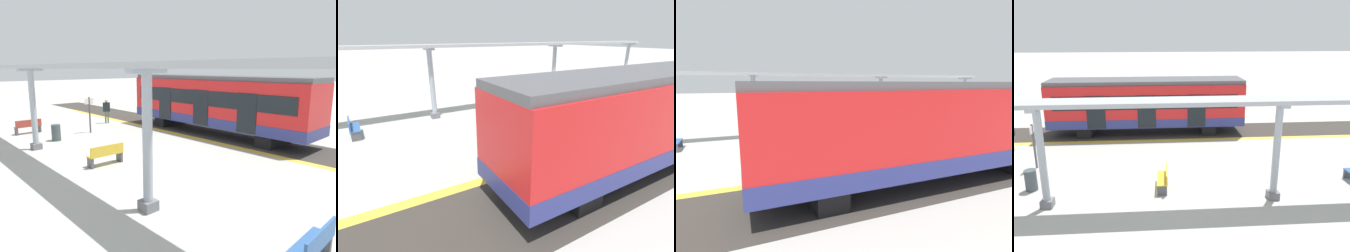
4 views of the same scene
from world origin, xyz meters
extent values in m
plane|color=#ACADA4|center=(0.00, 0.00, 0.00)|extent=(176.00, 176.00, 0.00)
cube|color=gold|center=(-3.87, 0.00, 0.00)|extent=(0.42, 32.32, 0.01)
cube|color=#38332D|center=(-5.68, 0.00, 0.00)|extent=(3.20, 44.32, 0.01)
cube|color=red|center=(-5.68, -0.80, 1.94)|extent=(2.60, 12.14, 2.60)
cube|color=navy|center=(-5.68, -0.80, 0.92)|extent=(2.63, 12.16, 0.55)
cube|color=#515156|center=(-5.68, -0.80, 3.36)|extent=(2.39, 12.14, 0.24)
cube|color=black|center=(-4.37, -0.80, 2.25)|extent=(0.03, 11.17, 0.84)
cube|color=black|center=(-4.36, -3.83, 1.69)|extent=(0.04, 1.10, 2.00)
cube|color=black|center=(-4.36, -0.80, 1.69)|extent=(0.04, 1.10, 2.00)
cube|color=black|center=(-4.36, 2.24, 1.69)|extent=(0.04, 1.10, 2.00)
cube|color=black|center=(-5.68, 3.08, 0.32)|extent=(2.21, 0.90, 0.64)
cube|color=black|center=(-5.68, -4.68, 0.32)|extent=(2.21, 0.90, 0.64)
cube|color=slate|center=(3.63, -4.37, 0.15)|extent=(0.44, 0.44, 0.30)
cylinder|color=#9BA3B0|center=(3.63, -4.37, 2.04)|extent=(0.28, 0.28, 3.48)
cube|color=#9BA3B0|center=(3.63, -4.37, 3.84)|extent=(1.10, 0.36, 0.12)
cube|color=slate|center=(3.63, 4.35, 0.15)|extent=(0.44, 0.44, 0.30)
cylinder|color=#9BA3B0|center=(3.63, 4.35, 2.04)|extent=(0.28, 0.28, 3.48)
cube|color=#9BA3B0|center=(3.63, 4.35, 3.84)|extent=(1.10, 0.36, 0.12)
cube|color=#A8AAB2|center=(3.63, -0.06, 3.98)|extent=(1.20, 25.75, 0.16)
cube|color=#4C4C51|center=(2.06, 8.37, 0.21)|extent=(0.11, 0.40, 0.42)
cube|color=gold|center=(2.38, -0.01, 0.44)|extent=(1.51, 0.48, 0.04)
cube|color=gold|center=(2.39, 0.18, 0.66)|extent=(1.50, 0.10, 0.40)
cube|color=#4C4C51|center=(3.05, -0.03, 0.21)|extent=(0.11, 0.40, 0.42)
cube|color=#4C4C51|center=(1.71, 0.01, 0.21)|extent=(0.11, 0.40, 0.42)
cylinder|color=#3F494D|center=(2.19, -5.45, 0.45)|extent=(0.48, 0.48, 0.90)
cylinder|color=#4C4C51|center=(-0.19, -6.05, 1.10)|extent=(0.10, 0.10, 2.20)
cube|color=silver|center=(-0.19, -6.05, 1.95)|extent=(0.56, 0.04, 0.36)
camera|label=1|loc=(8.49, 10.46, 3.91)|focal=32.04mm
camera|label=2|loc=(-10.46, 7.89, 4.52)|focal=26.99mm
camera|label=3|loc=(-12.58, 5.23, 3.43)|focal=27.23mm
camera|label=4|loc=(15.16, -0.15, 6.44)|focal=35.34mm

